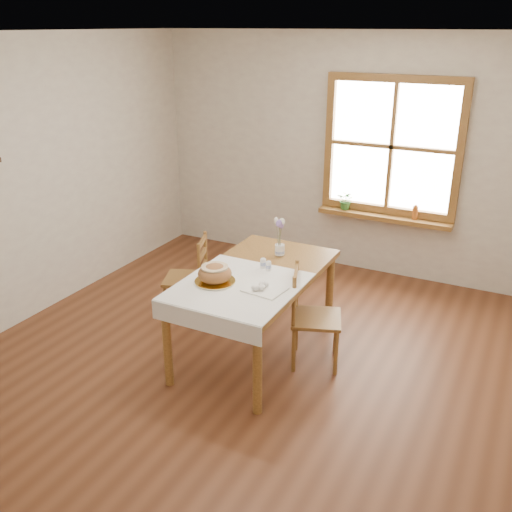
{
  "coord_description": "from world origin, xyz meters",
  "views": [
    {
      "loc": [
        1.95,
        -3.52,
        2.65
      ],
      "look_at": [
        0.0,
        0.3,
        0.9
      ],
      "focal_mm": 40.0,
      "sensor_mm": 36.0,
      "label": 1
    }
  ],
  "objects": [
    {
      "name": "chair_left",
      "position": [
        -0.9,
        0.58,
        0.41
      ],
      "size": [
        0.51,
        0.5,
        0.82
      ],
      "primitive_type": null,
      "rotation": [
        0.0,
        0.0,
        -1.2
      ],
      "color": "#9B672F",
      "rests_on": "ground"
    },
    {
      "name": "egg_napkin",
      "position": [
        0.22,
        0.02,
        0.77
      ],
      "size": [
        0.32,
        0.28,
        0.01
      ],
      "primitive_type": "cube",
      "rotation": [
        0.0,
        0.0,
        -0.12
      ],
      "color": "white",
      "rests_on": "table_linen"
    },
    {
      "name": "amber_bottle",
      "position": [
        0.83,
        2.4,
        0.8
      ],
      "size": [
        0.07,
        0.07,
        0.16
      ],
      "primitive_type": "cylinder",
      "rotation": [
        0.0,
        0.0,
        -0.18
      ],
      "color": "#B25C21",
      "rests_on": "window_sill"
    },
    {
      "name": "bread_loaf",
      "position": [
        -0.19,
        -0.03,
        0.85
      ],
      "size": [
        0.27,
        0.27,
        0.15
      ],
      "primitive_type": "ellipsoid",
      "color": "brown",
      "rests_on": "bread_plate"
    },
    {
      "name": "chair_right",
      "position": [
        0.51,
        0.39,
        0.42
      ],
      "size": [
        0.53,
        0.51,
        0.85
      ],
      "primitive_type": null,
      "rotation": [
        0.0,
        0.0,
        1.92
      ],
      "color": "#9B672F",
      "rests_on": "ground"
    },
    {
      "name": "eggs",
      "position": [
        0.22,
        0.02,
        0.8
      ],
      "size": [
        0.25,
        0.23,
        0.05
      ],
      "primitive_type": null,
      "rotation": [
        0.0,
        0.0,
        -0.12
      ],
      "color": "silver",
      "rests_on": "egg_napkin"
    },
    {
      "name": "bread_plate",
      "position": [
        -0.19,
        -0.03,
        0.77
      ],
      "size": [
        0.36,
        0.36,
        0.02
      ],
      "primitive_type": "cylinder",
      "rotation": [
        0.0,
        0.0,
        0.17
      ],
      "color": "silver",
      "rests_on": "table_linen"
    },
    {
      "name": "room_walls",
      "position": [
        0.0,
        0.0,
        1.71
      ],
      "size": [
        4.6,
        5.1,
        2.65
      ],
      "color": "beige",
      "rests_on": "ground"
    },
    {
      "name": "ground",
      "position": [
        0.0,
        0.0,
        0.0
      ],
      "size": [
        5.0,
        5.0,
        0.0
      ],
      "primitive_type": "plane",
      "color": "brown",
      "rests_on": "ground"
    },
    {
      "name": "table_linen",
      "position": [
        0.0,
        -0.0,
        0.76
      ],
      "size": [
        0.91,
        0.99,
        0.01
      ],
      "primitive_type": "cube",
      "color": "white",
      "rests_on": "dining_table"
    },
    {
      "name": "dining_table",
      "position": [
        0.0,
        0.3,
        0.66
      ],
      "size": [
        0.9,
        1.6,
        0.75
      ],
      "color": "#9B672F",
      "rests_on": "ground"
    },
    {
      "name": "pepper_shaker",
      "position": [
        0.08,
        0.37,
        0.8
      ],
      "size": [
        0.06,
        0.06,
        0.09
      ],
      "primitive_type": "cylinder",
      "rotation": [
        0.0,
        0.0,
        -0.27
      ],
      "color": "silver",
      "rests_on": "table_linen"
    },
    {
      "name": "salt_shaker",
      "position": [
        0.02,
        0.4,
        0.81
      ],
      "size": [
        0.06,
        0.06,
        0.09
      ],
      "primitive_type": "cylinder",
      "rotation": [
        0.0,
        0.0,
        -0.22
      ],
      "color": "silver",
      "rests_on": "table_linen"
    },
    {
      "name": "window_sill",
      "position": [
        0.5,
        2.4,
        0.69
      ],
      "size": [
        1.46,
        0.2,
        0.05
      ],
      "color": "#9B672F",
      "rests_on": "ground"
    },
    {
      "name": "potted_plant",
      "position": [
        0.06,
        2.4,
        0.8
      ],
      "size": [
        0.22,
        0.24,
        0.17
      ],
      "primitive_type": "imported",
      "rotation": [
        0.0,
        0.0,
        -0.14
      ],
      "color": "#35702C",
      "rests_on": "window_sill"
    },
    {
      "name": "lavender_bouquet",
      "position": [
        0.01,
        0.73,
        0.99
      ],
      "size": [
        0.15,
        0.15,
        0.28
      ],
      "primitive_type": null,
      "color": "#7A5DA6",
      "rests_on": "flower_vase"
    },
    {
      "name": "flower_vase",
      "position": [
        0.01,
        0.73,
        0.8
      ],
      "size": [
        0.11,
        0.11,
        0.09
      ],
      "primitive_type": "cylinder",
      "rotation": [
        0.0,
        0.0,
        -0.28
      ],
      "color": "silver",
      "rests_on": "dining_table"
    },
    {
      "name": "window",
      "position": [
        0.5,
        2.47,
        1.45
      ],
      "size": [
        1.46,
        0.08,
        1.46
      ],
      "color": "#9B672F",
      "rests_on": "ground"
    }
  ]
}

